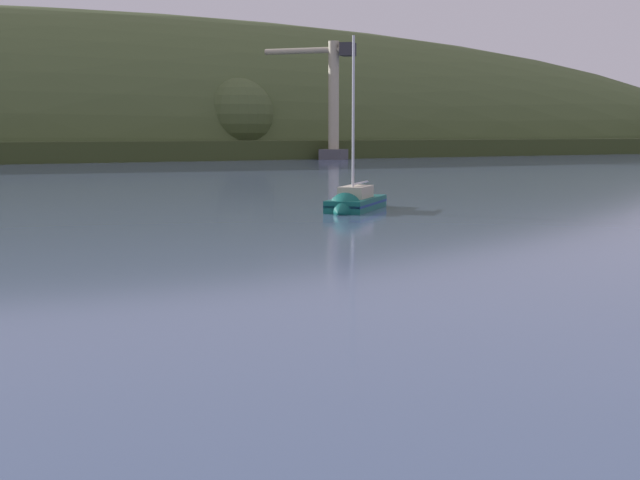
% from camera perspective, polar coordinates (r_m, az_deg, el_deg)
% --- Properties ---
extents(far_shoreline_hill, '(485.94, 110.46, 62.45)m').
position_cam_1_polar(far_shoreline_hill, '(201.56, -12.56, 5.30)').
color(far_shoreline_hill, '#35401E').
rests_on(far_shoreline_hill, ground).
extents(dockside_crane, '(14.75, 13.96, 22.64)m').
position_cam_1_polar(dockside_crane, '(173.81, 0.74, 8.98)').
color(dockside_crane, '#4C4C51').
rests_on(dockside_crane, ground).
extents(sailboat_near_mooring, '(7.37, 7.97, 12.91)m').
position_cam_1_polar(sailboat_near_mooring, '(61.20, 2.12, 2.21)').
color(sailboat_near_mooring, '#0F564C').
rests_on(sailboat_near_mooring, ground).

